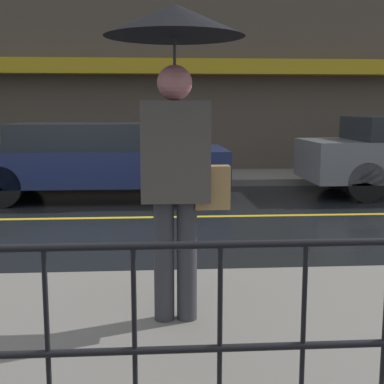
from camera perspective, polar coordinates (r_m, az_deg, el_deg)
The scene contains 6 objects.
ground_plane at distance 8.20m, azimuth -12.84°, elevation -2.78°, with size 80.00×80.00×0.00m, color black.
sidewalk_far at distance 12.25m, azimuth -9.94°, elevation 1.46°, with size 28.00×2.03×0.14m.
lane_marking at distance 8.20m, azimuth -12.84°, elevation -2.75°, with size 25.20×0.12×0.01m.
building_storefront at distance 13.41m, azimuth -9.83°, elevation 16.49°, with size 28.00×0.85×6.95m.
pedestrian at distance 3.63m, azimuth -1.75°, elevation 10.87°, with size 0.93×0.93×2.16m.
car_navy at distance 9.90m, azimuth -10.53°, elevation 3.50°, with size 4.73×1.92×1.37m.
Camera 1 is at (1.26, -7.93, 1.63)m, focal length 50.00 mm.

